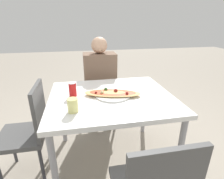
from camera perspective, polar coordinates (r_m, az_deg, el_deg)
ground_plane at (r=2.01m, az=-0.21°, el=-21.67°), size 14.00×14.00×0.00m
dining_table at (r=1.63m, az=-0.24°, el=-4.37°), size 1.11×0.94×0.74m
chair_far_seated at (r=2.42m, az=-4.10°, el=0.20°), size 0.40×0.40×0.89m
chair_side_left at (r=1.74m, az=-25.44°, el=-11.39°), size 0.40×0.40×0.89m
person_seated at (r=2.24m, az=-3.87°, el=4.00°), size 0.40×0.27×1.20m
pizza_main at (r=1.59m, az=0.23°, el=-1.38°), size 0.54×0.32×0.06m
soda_can at (r=1.60m, az=-12.72°, el=-0.04°), size 0.07×0.07×0.12m
drink_glass at (r=1.34m, az=-12.71°, el=-5.05°), size 0.08×0.08×0.11m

